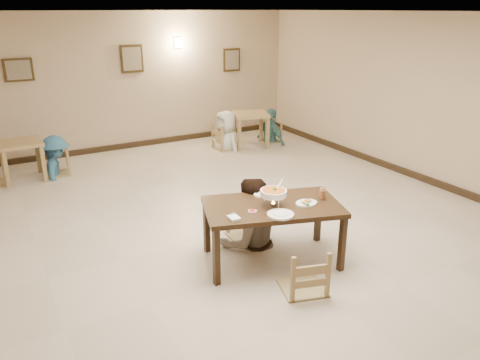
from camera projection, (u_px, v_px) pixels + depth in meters
floor at (240, 229)px, 6.85m from camera, size 10.00×10.00×0.00m
ceiling at (240, 12)px, 5.81m from camera, size 10.00×10.00×0.00m
wall_back at (129, 82)px, 10.40m from camera, size 10.00×0.00×10.00m
wall_right at (438, 102)px, 8.19m from camera, size 0.00×10.00×10.00m
baseboard_back at (134, 145)px, 10.87m from camera, size 8.00×0.06×0.12m
baseboard_right at (426, 179)px, 8.68m from camera, size 0.06×10.00×0.12m
picture_a at (18, 70)px, 9.20m from camera, size 0.55×0.04×0.45m
picture_b at (132, 59)px, 10.24m from camera, size 0.50×0.04×0.60m
picture_c at (232, 60)px, 11.45m from camera, size 0.45×0.04×0.55m
wall_sconce at (178, 43)px, 10.65m from camera, size 0.16×0.05×0.22m
main_table at (272, 211)px, 5.77m from camera, size 1.87×1.40×0.78m
chair_far at (248, 203)px, 6.42m from camera, size 0.50×0.50×1.06m
chair_near at (304, 249)px, 5.22m from camera, size 0.49×0.49×1.05m
main_diner at (250, 178)px, 6.16m from camera, size 0.98×0.80×1.87m
curry_warmer at (273, 193)px, 5.64m from camera, size 0.36×0.32×0.29m
rice_plate_far at (263, 194)px, 6.03m from camera, size 0.26×0.26×0.06m
rice_plate_near at (280, 214)px, 5.43m from camera, size 0.31×0.31×0.07m
fried_plate at (306, 203)px, 5.74m from camera, size 0.28×0.28×0.06m
chili_dish at (252, 211)px, 5.52m from camera, size 0.10×0.10×0.02m
napkin_cutlery at (234, 218)px, 5.34m from camera, size 0.15×0.23×0.03m
drink_glass at (322, 194)px, 5.88m from camera, size 0.08×0.08×0.16m
bg_table_left at (21, 149)px, 8.61m from camera, size 0.76×0.76×0.75m
bg_table_right at (251, 119)px, 10.79m from camera, size 0.99×0.99×0.77m
bg_chair_lr at (55, 151)px, 8.93m from camera, size 0.46×0.46×0.98m
bg_chair_rl at (226, 125)px, 10.61m from camera, size 0.51×0.51×1.09m
bg_chair_rr at (271, 124)px, 11.18m from camera, size 0.41×0.41×0.86m
bg_diner_b at (53, 136)px, 8.83m from camera, size 0.76×1.09×1.55m
bg_diner_c at (226, 111)px, 10.49m from camera, size 0.68×0.93×1.76m
bg_diner_d at (271, 109)px, 11.05m from camera, size 0.52×0.99×1.62m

